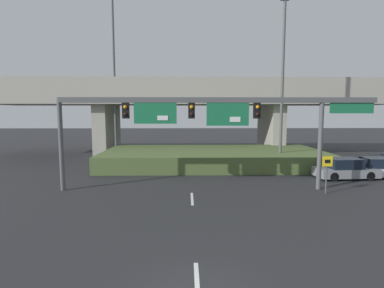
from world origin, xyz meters
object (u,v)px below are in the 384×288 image
(highway_light_pole_near, at_px, (114,71))
(parked_sedan_mid_right, at_px, (381,168))
(parked_sedan_near_right, at_px, (345,169))
(signal_gantry, at_px, (210,113))
(highway_light_pole_far, at_px, (282,81))
(speed_limit_sign, at_px, (327,169))

(highway_light_pole_near, distance_m, parked_sedan_mid_right, 24.92)
(parked_sedan_near_right, relative_size, parked_sedan_mid_right, 0.94)
(signal_gantry, relative_size, highway_light_pole_far, 1.37)
(signal_gantry, xyz_separation_m, highway_light_pole_near, (-8.72, 12.60, 4.17))
(speed_limit_sign, bearing_deg, highway_light_pole_near, 138.78)
(signal_gantry, bearing_deg, parked_sedan_near_right, 16.30)
(highway_light_pole_near, bearing_deg, parked_sedan_mid_right, -23.13)
(parked_sedan_mid_right, bearing_deg, signal_gantry, -160.70)
(highway_light_pole_near, bearing_deg, speed_limit_sign, -41.22)
(parked_sedan_mid_right, bearing_deg, highway_light_pole_near, 161.63)
(signal_gantry, distance_m, highway_light_pole_near, 15.87)
(signal_gantry, height_order, highway_light_pole_near, highway_light_pole_near)
(parked_sedan_near_right, distance_m, parked_sedan_mid_right, 2.98)
(signal_gantry, relative_size, highway_light_pole_near, 1.13)
(highway_light_pole_near, height_order, parked_sedan_near_right, highway_light_pole_near)
(speed_limit_sign, bearing_deg, parked_sedan_near_right, 50.82)
(speed_limit_sign, xyz_separation_m, parked_sedan_near_right, (3.19, 3.91, -0.81))
(highway_light_pole_far, distance_m, parked_sedan_mid_right, 9.95)
(highway_light_pole_far, relative_size, parked_sedan_near_right, 3.22)
(signal_gantry, xyz_separation_m, speed_limit_sign, (6.79, -0.99, -3.22))
(signal_gantry, bearing_deg, highway_light_pole_near, 124.69)
(speed_limit_sign, distance_m, parked_sedan_mid_right, 7.56)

